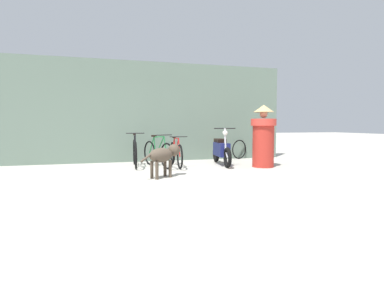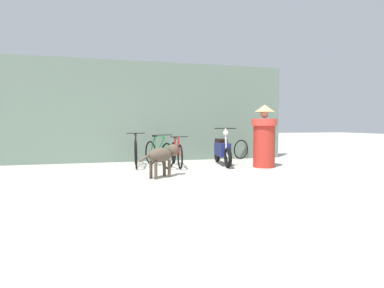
% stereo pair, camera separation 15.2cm
% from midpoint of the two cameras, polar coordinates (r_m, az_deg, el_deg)
% --- Properties ---
extents(ground_plane, '(60.00, 60.00, 0.00)m').
position_cam_midpoint_polar(ground_plane, '(5.99, -3.29, -7.06)').
color(ground_plane, '#B7B2A5').
extents(shop_wall_back, '(8.62, 0.20, 3.00)m').
position_cam_midpoint_polar(shop_wall_back, '(9.26, -7.41, 6.07)').
color(shop_wall_back, slate).
rests_on(shop_wall_back, ground).
extents(bicycle_0, '(0.46, 1.65, 0.91)m').
position_cam_midpoint_polar(bicycle_0, '(8.12, -10.14, -1.59)').
color(bicycle_0, black).
rests_on(bicycle_0, ground).
extents(bicycle_1, '(0.61, 1.57, 0.87)m').
position_cam_midpoint_polar(bicycle_1, '(7.97, -5.88, -1.77)').
color(bicycle_1, black).
rests_on(bicycle_1, ground).
extents(bicycle_2, '(0.46, 1.70, 0.82)m').
position_cam_midpoint_polar(bicycle_2, '(8.03, -2.42, -1.85)').
color(bicycle_2, black).
rests_on(bicycle_2, ground).
extents(motorcycle, '(0.58, 1.77, 1.03)m').
position_cam_midpoint_polar(motorcycle, '(8.33, 6.30, -1.18)').
color(motorcycle, black).
rests_on(motorcycle, ground).
extents(stray_dog, '(0.96, 0.63, 0.69)m').
position_cam_midpoint_polar(stray_dog, '(6.36, -4.82, -2.10)').
color(stray_dog, '#4C3F33').
rests_on(stray_dog, ground).
extents(person_in_robes, '(0.66, 0.66, 1.63)m').
position_cam_midpoint_polar(person_in_robes, '(8.07, 14.12, 1.46)').
color(person_in_robes, '#B72D23').
rests_on(person_in_robes, ground).
extents(spare_tire_left, '(0.60, 0.25, 0.62)m').
position_cam_midpoint_polar(spare_tire_left, '(9.83, 9.76, -1.03)').
color(spare_tire_left, black).
rests_on(spare_tire_left, ground).
extents(spare_tire_right, '(0.62, 0.12, 0.62)m').
position_cam_midpoint_polar(spare_tire_right, '(10.22, 14.17, -0.93)').
color(spare_tire_right, black).
rests_on(spare_tire_right, ground).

